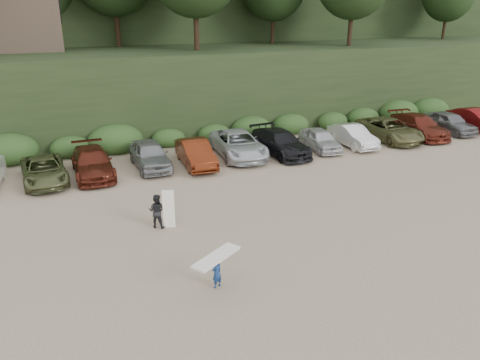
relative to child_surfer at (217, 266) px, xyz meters
name	(u,v)px	position (x,y,z in m)	size (l,w,h in m)	color
ground	(294,225)	(4.80, 3.35, -0.83)	(120.00, 120.00, 0.00)	tan
parked_cars	(265,144)	(8.00, 13.31, -0.06)	(39.10, 6.34, 1.62)	#B7B7BC
child_surfer	(217,266)	(0.00, 0.00, 0.00)	(2.03, 1.59, 1.23)	navy
adult_surfer	(158,211)	(-0.84, 5.41, -0.05)	(1.22, 0.95, 1.82)	black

